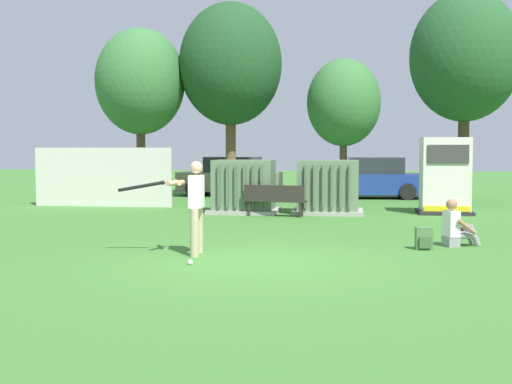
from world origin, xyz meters
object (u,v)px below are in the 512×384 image
at_px(parked_car_leftmost, 230,178).
at_px(parked_car_left_of_center, 372,179).
at_px(generator_enclosure, 445,176).
at_px(backpack, 424,239).
at_px(transformer_west, 244,187).
at_px(transformer_mid_west, 328,188).
at_px(seated_spectator, 456,228).
at_px(batter, 193,202).
at_px(sports_ball, 190,262).
at_px(park_bench, 275,198).

bearing_deg(parked_car_leftmost, parked_car_left_of_center, -7.28).
relative_size(generator_enclosure, backpack, 5.23).
bearing_deg(transformer_west, parked_car_left_of_center, 58.46).
relative_size(transformer_mid_west, parked_car_left_of_center, 0.49).
bearing_deg(seated_spectator, generator_enclosure, 84.08).
xyz_separation_m(generator_enclosure, batter, (-5.72, -8.71, -0.16)).
relative_size(sports_ball, backpack, 0.20).
relative_size(park_bench, batter, 1.06).
distance_m(seated_spectator, parked_car_leftmost, 15.48).
distance_m(seated_spectator, parked_car_left_of_center, 13.08).
distance_m(sports_ball, parked_car_left_of_center, 16.31).
distance_m(transformer_west, batter, 8.14).
bearing_deg(batter, parked_car_leftmost, 97.62).
relative_size(parked_car_leftmost, parked_car_left_of_center, 1.02).
xyz_separation_m(transformer_west, parked_car_left_of_center, (4.09, 6.67, -0.04)).
relative_size(transformer_west, transformer_mid_west, 1.00).
distance_m(sports_ball, parked_car_leftmost, 16.82).
relative_size(generator_enclosure, sports_ball, 25.56).
bearing_deg(sports_ball, seated_spectator, 30.96).
bearing_deg(park_bench, transformer_west, 137.07).
relative_size(transformer_west, sports_ball, 23.33).
xyz_separation_m(backpack, parked_car_left_of_center, (-0.55, 13.58, 0.54)).
relative_size(park_bench, sports_ball, 20.46).
xyz_separation_m(transformer_west, parked_car_leftmost, (-1.75, 7.42, -0.04)).
xyz_separation_m(seated_spectator, parked_car_left_of_center, (-1.24, 13.02, 0.38)).
distance_m(backpack, parked_car_left_of_center, 13.60).
distance_m(transformer_west, backpack, 8.34).
bearing_deg(backpack, generator_enclosure, 79.40).
relative_size(batter, parked_car_leftmost, 0.40).
relative_size(backpack, parked_car_leftmost, 0.10).
xyz_separation_m(sports_ball, backpack, (4.12, 2.32, 0.17)).
bearing_deg(transformer_west, transformer_mid_west, 2.02).
bearing_deg(sports_ball, park_bench, 86.31).
bearing_deg(sports_ball, batter, 100.25).
height_order(batter, seated_spectator, batter).
relative_size(backpack, parked_car_left_of_center, 0.10).
bearing_deg(batter, parked_car_left_of_center, 75.73).
distance_m(transformer_west, parked_car_leftmost, 7.62).
bearing_deg(backpack, seated_spectator, 39.20).
bearing_deg(backpack, parked_car_leftmost, 114.07).
bearing_deg(sports_ball, parked_car_leftmost, 97.79).
bearing_deg(park_bench, batter, -95.84).
bearing_deg(parked_car_left_of_center, seated_spectator, -84.58).
bearing_deg(batter, backpack, 15.82).
xyz_separation_m(batter, seated_spectator, (5.00, 1.78, -0.60)).
relative_size(transformer_west, backpack, 4.77).
bearing_deg(parked_car_leftmost, seated_spectator, -62.78).
xyz_separation_m(batter, backpack, (4.32, 1.22, -0.76)).
relative_size(transformer_west, park_bench, 1.14).
bearing_deg(transformer_mid_west, generator_enclosure, 8.06).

